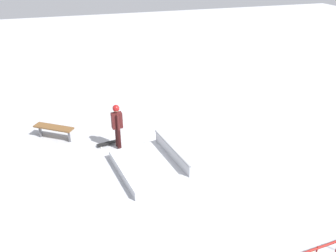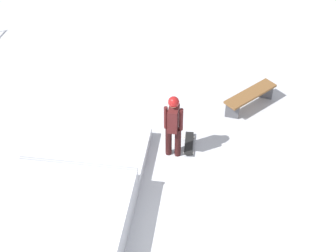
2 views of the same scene
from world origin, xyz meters
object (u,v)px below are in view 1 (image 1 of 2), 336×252
skater (117,123)px  skateboard (107,143)px  skate_ramp (205,148)px  park_bench (54,129)px

skater → skateboard: bearing=137.3°
skate_ramp → skateboard: size_ratio=6.94×
skate_ramp → skater: 3.28m
skateboard → park_bench: 2.24m
skater → park_bench: 2.78m
skateboard → park_bench: size_ratio=0.53×
skate_ramp → park_bench: (5.09, -2.99, 0.04)m
skater → skateboard: 1.05m
park_bench → skate_ramp: bearing=149.5°
skateboard → skate_ramp: bearing=-40.6°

